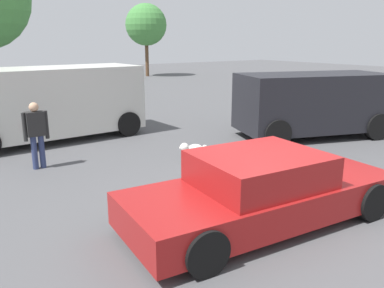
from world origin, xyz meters
TOP-DOWN VIEW (x-y plane):
  - ground_plane at (0.00, 0.00)m, footprint 80.00×80.00m
  - sedan_foreground at (-0.24, -0.18)m, footprint 4.78×2.24m
  - dog at (0.83, 3.25)m, footprint 0.68×0.41m
  - van_white at (-1.34, 7.49)m, footprint 5.33×2.32m
  - suv_dark at (5.36, 3.26)m, footprint 4.93×3.39m
  - pedestrian at (-2.45, 4.85)m, footprint 0.57×0.25m
  - tree_back_center at (11.65, 25.01)m, footprint 3.34×3.34m

SIDE VIEW (x-z plane):
  - ground_plane at x=0.00m, z-range 0.00..0.00m
  - dog at x=0.83m, z-range 0.06..0.53m
  - sedan_foreground at x=-0.24m, z-range -0.04..1.14m
  - pedestrian at x=-2.45m, z-range 0.14..1.70m
  - suv_dark at x=5.36m, z-range 0.09..2.03m
  - van_white at x=-1.34m, z-range 0.09..2.23m
  - tree_back_center at x=11.65m, z-range 1.22..7.03m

